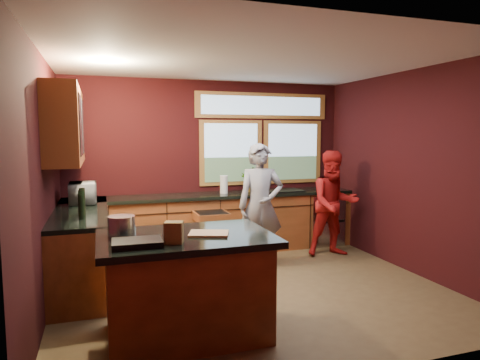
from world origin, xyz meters
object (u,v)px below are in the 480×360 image
person_grey (260,206)px  stock_pot (122,226)px  cutting_board (209,234)px  person_red (334,204)px  island (187,285)px

person_grey → stock_pot: size_ratio=7.20×
cutting_board → stock_pot: 0.78m
person_grey → person_red: (1.27, 0.20, -0.06)m
person_red → cutting_board: bearing=-133.3°
cutting_board → stock_pot: (-0.75, 0.20, 0.08)m
island → person_grey: (1.37, 1.70, 0.38)m
person_red → cutting_board: (-2.45, -1.95, 0.15)m
cutting_board → island: bearing=166.0°
island → person_grey: 2.22m
person_grey → cutting_board: person_grey is taller
cutting_board → stock_pot: size_ratio=1.46×
person_red → cutting_board: 3.13m
island → cutting_board: (0.20, -0.05, 0.48)m
island → person_grey: bearing=51.0°
person_red → stock_pot: person_red is taller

